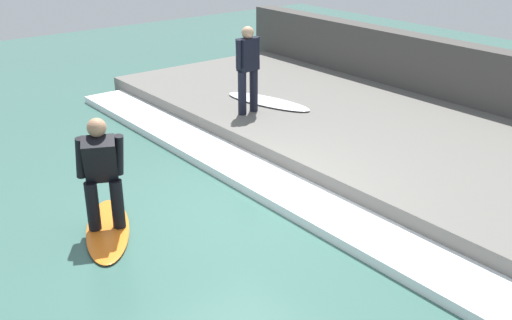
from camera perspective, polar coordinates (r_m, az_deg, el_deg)
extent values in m
plane|color=#386056|center=(8.37, -2.28, -5.12)|extent=(28.00, 28.00, 0.00)
cube|color=#66635E|center=(10.60, 13.54, 1.52)|extent=(4.40, 12.92, 0.35)
cube|color=#474442|center=(12.37, 20.99, 6.47)|extent=(0.50, 13.57, 1.49)
cube|color=white|center=(8.86, 2.66, -2.94)|extent=(0.87, 12.27, 0.14)
ellipsoid|color=orange|center=(8.15, -13.93, -6.44)|extent=(1.27, 1.82, 0.06)
cylinder|color=black|center=(7.99, -15.29, -4.26)|extent=(0.17, 0.17, 0.66)
cylinder|color=black|center=(7.97, -13.05, -4.09)|extent=(0.17, 0.17, 0.66)
cube|color=black|center=(7.72, -14.63, 0.08)|extent=(0.56, 0.59, 0.67)
sphere|color=#A87A5B|center=(7.57, -14.94, 3.01)|extent=(0.24, 0.24, 0.24)
cylinder|color=black|center=(7.72, -16.37, 0.19)|extent=(0.12, 0.21, 0.56)
cylinder|color=black|center=(7.69, -12.93, 0.48)|extent=(0.12, 0.21, 0.56)
cylinder|color=black|center=(11.32, -0.22, 6.67)|extent=(0.16, 0.16, 0.82)
cylinder|color=black|center=(11.13, -1.33, 6.38)|extent=(0.16, 0.16, 0.82)
cube|color=black|center=(11.04, -0.79, 10.03)|extent=(0.40, 0.28, 0.59)
sphere|color=tan|center=(10.96, -0.80, 12.05)|extent=(0.23, 0.23, 0.23)
cylinder|color=black|center=(11.18, 0.04, 10.38)|extent=(0.11, 0.12, 0.52)
cylinder|color=black|center=(10.89, -1.64, 10.03)|extent=(0.11, 0.12, 0.52)
ellipsoid|color=silver|center=(11.91, 1.14, 5.60)|extent=(1.02, 2.03, 0.06)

